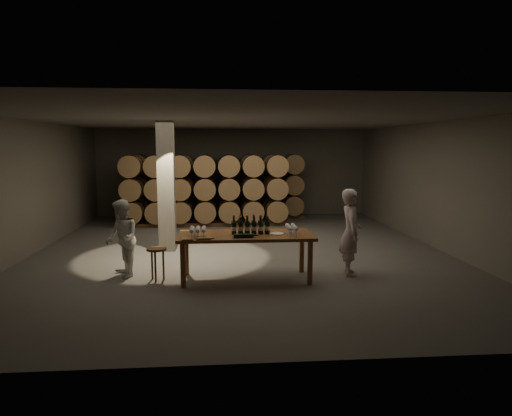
{
  "coord_description": "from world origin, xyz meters",
  "views": [
    {
      "loc": [
        -0.5,
        -11.14,
        2.57
      ],
      "look_at": [
        0.38,
        -0.23,
        1.1
      ],
      "focal_mm": 32.0,
      "sensor_mm": 36.0,
      "label": 1
    }
  ],
  "objects": [
    {
      "name": "bottle_cluster",
      "position": [
        0.1,
        -2.44,
        1.03
      ],
      "size": [
        0.74,
        0.24,
        0.36
      ],
      "color": "black",
      "rests_on": "tasting_table"
    },
    {
      "name": "barrel_stack_back",
      "position": [
        -0.57,
        5.2,
        1.2
      ],
      "size": [
        6.26,
        0.95,
        2.31
      ],
      "color": "brown",
      "rests_on": "ground"
    },
    {
      "name": "barrel_stack_front",
      "position": [
        -0.96,
        3.8,
        1.2
      ],
      "size": [
        5.48,
        0.95,
        2.31
      ],
      "color": "brown",
      "rests_on": "ground"
    },
    {
      "name": "lying_bottles",
      "position": [
        -0.05,
        -2.86,
        0.94
      ],
      "size": [
        0.46,
        0.08,
        0.08
      ],
      "color": "black",
      "rests_on": "tasting_table"
    },
    {
      "name": "pen",
      "position": [
        -0.67,
        -2.9,
        0.91
      ],
      "size": [
        0.16,
        0.04,
        0.01
      ],
      "primitive_type": "cylinder",
      "rotation": [
        0.0,
        1.57,
        0.18
      ],
      "color": "black",
      "rests_on": "tasting_table"
    },
    {
      "name": "notebook_corner",
      "position": [
        -1.09,
        -2.91,
        0.91
      ],
      "size": [
        0.21,
        0.26,
        0.02
      ],
      "primitive_type": "cube",
      "rotation": [
        0.0,
        0.0,
        0.04
      ],
      "color": "brown",
      "rests_on": "tasting_table"
    },
    {
      "name": "glass_cluster_left",
      "position": [
        -0.91,
        -2.65,
        1.03
      ],
      "size": [
        0.31,
        0.42,
        0.17
      ],
      "color": "silver",
      "rests_on": "tasting_table"
    },
    {
      "name": "person_woman",
      "position": [
        -2.43,
        -2.12,
        0.77
      ],
      "size": [
        0.84,
        0.92,
        1.55
      ],
      "primitive_type": "imported",
      "rotation": [
        0.0,
        0.0,
        -1.15
      ],
      "color": "white",
      "rests_on": "ground"
    },
    {
      "name": "stool",
      "position": [
        -1.72,
        -2.43,
        0.52
      ],
      "size": [
        0.38,
        0.38,
        0.64
      ],
      "rotation": [
        0.0,
        0.0,
        -0.1
      ],
      "color": "brown",
      "rests_on": "ground"
    },
    {
      "name": "notebook_near",
      "position": [
        -0.8,
        -2.9,
        0.92
      ],
      "size": [
        0.29,
        0.24,
        0.03
      ],
      "primitive_type": "cube",
      "rotation": [
        0.0,
        0.0,
        0.08
      ],
      "color": "brown",
      "rests_on": "tasting_table"
    },
    {
      "name": "glass_cluster_right",
      "position": [
        0.89,
        -2.54,
        1.02
      ],
      "size": [
        0.19,
        0.52,
        0.17
      ],
      "color": "silver",
      "rests_on": "tasting_table"
    },
    {
      "name": "room",
      "position": [
        -1.8,
        0.2,
        1.6
      ],
      "size": [
        12.0,
        12.0,
        12.0
      ],
      "color": "#595653",
      "rests_on": "ground"
    },
    {
      "name": "tasting_table",
      "position": [
        0.0,
        -2.5,
        0.8
      ],
      "size": [
        2.6,
        1.1,
        0.9
      ],
      "color": "brown",
      "rests_on": "ground"
    },
    {
      "name": "person_man",
      "position": [
        2.12,
        -2.33,
        0.87
      ],
      "size": [
        0.48,
        0.68,
        1.75
      ],
      "primitive_type": "imported",
      "rotation": [
        0.0,
        0.0,
        1.46
      ],
      "color": "beige",
      "rests_on": "ground"
    },
    {
      "name": "plate",
      "position": [
        0.6,
        -2.55,
        0.91
      ],
      "size": [
        0.28,
        0.28,
        0.02
      ],
      "primitive_type": "cylinder",
      "color": "white",
      "rests_on": "tasting_table"
    }
  ]
}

